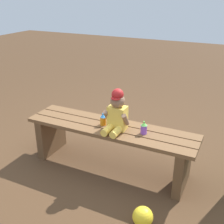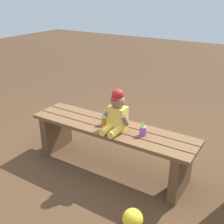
% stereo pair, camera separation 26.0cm
% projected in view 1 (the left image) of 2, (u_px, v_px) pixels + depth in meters
% --- Properties ---
extents(ground_plane, '(16.00, 16.00, 0.00)m').
position_uv_depth(ground_plane, '(110.00, 167.00, 2.92)').
color(ground_plane, '#4C331E').
extents(park_bench, '(1.71, 0.42, 0.47)m').
position_uv_depth(park_bench, '(110.00, 140.00, 2.79)').
color(park_bench, brown).
rests_on(park_bench, ground_plane).
extents(child_figure, '(0.23, 0.27, 0.40)m').
position_uv_depth(child_figure, '(117.00, 113.00, 2.60)').
color(child_figure, '#F2C64C').
rests_on(child_figure, park_bench).
extents(sippy_cup_left, '(0.06, 0.06, 0.12)m').
position_uv_depth(sippy_cup_left, '(103.00, 119.00, 2.74)').
color(sippy_cup_left, orange).
rests_on(sippy_cup_left, park_bench).
extents(sippy_cup_right, '(0.06, 0.06, 0.12)m').
position_uv_depth(sippy_cup_right, '(144.00, 128.00, 2.58)').
color(sippy_cup_right, '#8C4CCC').
rests_on(sippy_cup_right, park_bench).
extents(toy_ball, '(0.16, 0.16, 0.16)m').
position_uv_depth(toy_ball, '(143.00, 217.00, 2.17)').
color(toy_ball, yellow).
rests_on(toy_ball, ground_plane).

